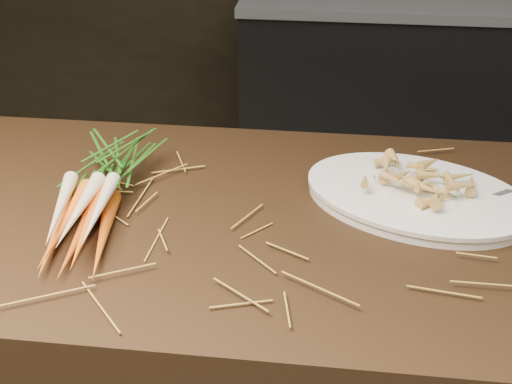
% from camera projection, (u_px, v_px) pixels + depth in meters
% --- Properties ---
extents(back_counter, '(1.82, 0.62, 0.84)m').
position_uv_depth(back_counter, '(443.00, 89.00, 2.92)').
color(back_counter, black).
rests_on(back_counter, ground).
extents(straw_bedding, '(1.40, 0.60, 0.02)m').
position_uv_depth(straw_bedding, '(450.00, 223.00, 1.10)').
color(straw_bedding, olive).
rests_on(straw_bedding, main_counter).
extents(root_veg_bunch, '(0.18, 0.45, 0.08)m').
position_uv_depth(root_veg_bunch, '(97.00, 184.00, 1.15)').
color(root_veg_bunch, '#E15E0C').
rests_on(root_veg_bunch, main_counter).
extents(serving_platter, '(0.47, 0.38, 0.02)m').
position_uv_depth(serving_platter, '(416.00, 198.00, 1.17)').
color(serving_platter, white).
rests_on(serving_platter, main_counter).
extents(roasted_veg_heap, '(0.23, 0.20, 0.04)m').
position_uv_depth(roasted_veg_heap, '(418.00, 182.00, 1.15)').
color(roasted_veg_heap, '#B8963D').
rests_on(roasted_veg_heap, serving_platter).
extents(serving_fork, '(0.13, 0.10, 0.00)m').
position_uv_depth(serving_fork, '(497.00, 215.00, 1.10)').
color(serving_fork, silver).
rests_on(serving_fork, serving_platter).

